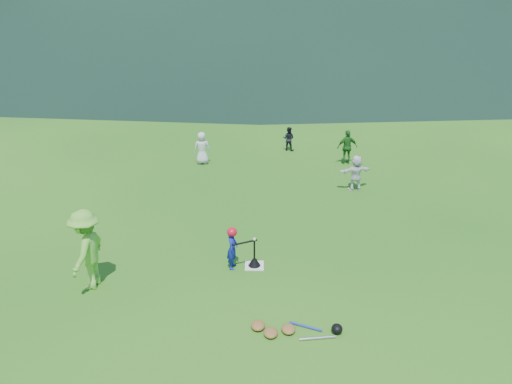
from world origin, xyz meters
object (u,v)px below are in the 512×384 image
(fielder_c, at_px, (347,147))
(fielder_d, at_px, (356,173))
(fielder_a, at_px, (202,148))
(equipment_pile, at_px, (289,329))
(batter_child, at_px, (232,249))
(home_plate, at_px, (254,266))
(fielder_b, at_px, (289,139))
(batting_tee, at_px, (254,261))
(adult_coach, at_px, (87,250))

(fielder_c, relative_size, fielder_d, 1.10)
(fielder_a, relative_size, equipment_pile, 0.68)
(batter_child, xyz_separation_m, fielder_d, (3.76, 4.98, 0.07))
(batter_child, bearing_deg, equipment_pile, -144.39)
(home_plate, bearing_deg, fielder_d, 56.55)
(fielder_b, height_order, fielder_d, fielder_d)
(home_plate, distance_m, fielder_b, 9.19)
(fielder_a, xyz_separation_m, batting_tee, (2.11, -7.42, -0.48))
(fielder_a, height_order, batting_tee, fielder_a)
(fielder_b, bearing_deg, fielder_d, 134.37)
(adult_coach, bearing_deg, home_plate, 111.37)
(fielder_b, height_order, equipment_pile, fielder_b)
(batting_tee, bearing_deg, adult_coach, -166.01)
(batter_child, distance_m, fielder_c, 8.48)
(fielder_c, bearing_deg, fielder_b, -46.16)
(home_plate, distance_m, equipment_pile, 2.57)
(fielder_c, distance_m, fielder_d, 2.57)
(adult_coach, xyz_separation_m, fielder_d, (6.90, 5.82, -0.34))
(fielder_b, height_order, batting_tee, fielder_b)
(fielder_d, bearing_deg, fielder_c, -109.21)
(home_plate, xyz_separation_m, fielder_b, (1.22, 9.09, 0.48))
(fielder_d, bearing_deg, fielder_b, -81.11)
(fielder_a, bearing_deg, batter_child, 95.11)
(batter_child, xyz_separation_m, equipment_pile, (1.24, -2.39, -0.46))
(adult_coach, height_order, batting_tee, adult_coach)
(batter_child, xyz_separation_m, adult_coach, (-3.14, -0.84, 0.41))
(fielder_c, relative_size, equipment_pile, 0.73)
(fielder_d, bearing_deg, equipment_pile, 54.30)
(fielder_a, xyz_separation_m, fielder_c, (5.45, 0.05, 0.04))
(fielder_d, bearing_deg, home_plate, 39.75)
(fielder_c, bearing_deg, fielder_d, 78.72)
(adult_coach, bearing_deg, fielder_d, 137.50)
(adult_coach, relative_size, batting_tee, 2.75)
(batting_tee, bearing_deg, fielder_a, 105.86)
(fielder_b, bearing_deg, batting_tee, 101.00)
(adult_coach, distance_m, fielder_c, 10.93)
(adult_coach, xyz_separation_m, fielder_c, (7.01, 8.39, -0.28))
(home_plate, distance_m, fielder_d, 5.91)
(home_plate, xyz_separation_m, batter_child, (-0.52, -0.07, 0.51))
(fielder_a, bearing_deg, equipment_pile, 99.11)
(fielder_a, distance_m, batting_tee, 7.73)
(batting_tee, bearing_deg, home_plate, 0.00)
(adult_coach, height_order, fielder_b, adult_coach)
(fielder_b, distance_m, batting_tee, 9.18)
(home_plate, relative_size, equipment_pile, 0.25)
(adult_coach, distance_m, fielder_b, 11.14)
(batter_child, relative_size, equipment_pile, 0.58)
(home_plate, bearing_deg, batting_tee, 0.00)
(batting_tee, relative_size, equipment_pile, 0.38)
(fielder_a, bearing_deg, home_plate, 99.02)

